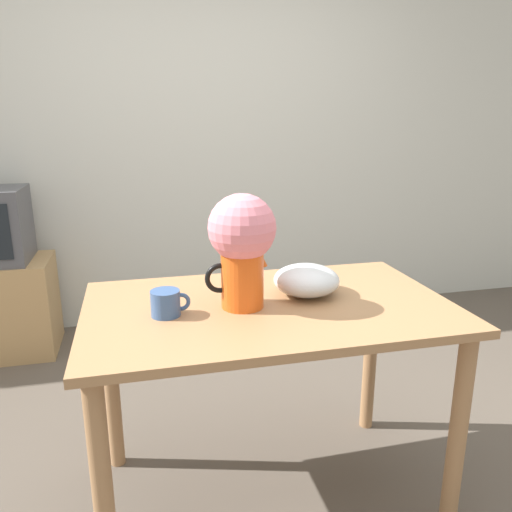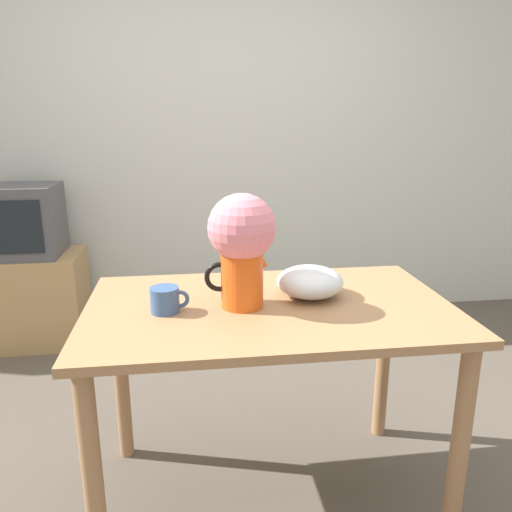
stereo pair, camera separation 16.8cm
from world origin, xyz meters
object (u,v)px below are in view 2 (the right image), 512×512
Objects in this scene: white_bowl at (310,282)px; tv_set at (21,221)px; flower_vase at (242,241)px; coffee_mug at (166,300)px.

white_bowl is 2.10m from tv_set.
tv_set is (-1.20, 1.58, -0.22)m from flower_vase.
flower_vase is 0.32m from coffee_mug.
tv_set is (-0.95, 1.60, -0.03)m from coffee_mug.
coffee_mug is (-0.26, -0.02, -0.19)m from flower_vase.
flower_vase is at bearing -165.82° from white_bowl.
white_bowl is at bearing 9.28° from coffee_mug.
coffee_mug is 1.86m from tv_set.
coffee_mug is at bearing -59.34° from tv_set.
coffee_mug is 0.28× the size of tv_set.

